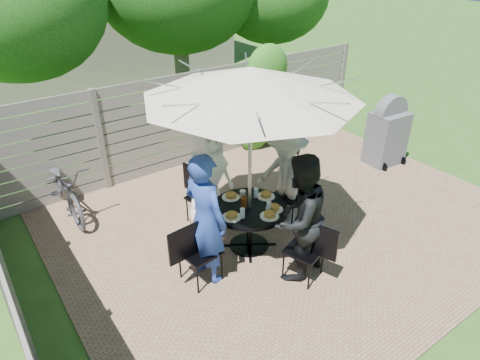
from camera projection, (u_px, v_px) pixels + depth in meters
patio_table at (249, 219)px, 6.07m from camera, size 1.26×1.26×0.70m
umbrella at (251, 83)px, 5.10m from camera, size 3.23×3.23×2.65m
chair_back at (203, 207)px, 6.74m from camera, size 0.52×0.69×0.91m
person_back at (208, 177)px, 6.37m from camera, size 0.94×0.71×1.73m
chair_left at (200, 263)px, 5.55m from camera, size 0.70×0.49×0.94m
person_left at (206, 219)px, 5.33m from camera, size 0.56×0.74×1.81m
chair_front at (304, 261)px, 5.60m from camera, size 0.56×0.70×0.91m
person_front at (299, 219)px, 5.39m from camera, size 0.97×0.83×1.76m
chair_right at (289, 204)px, 6.79m from camera, size 0.71×0.55×0.93m
person_right at (286, 178)px, 6.44m from camera, size 0.80×1.15×1.63m
plate_back at (231, 196)px, 6.17m from camera, size 0.26×0.26×0.06m
plate_left at (232, 216)px, 5.72m from camera, size 0.26×0.26×0.06m
plate_front at (269, 215)px, 5.74m from camera, size 0.26×0.26×0.06m
plate_right at (266, 195)px, 6.18m from camera, size 0.26×0.26×0.06m
plate_extra at (274, 208)px, 5.89m from camera, size 0.24×0.24×0.06m
glass_left at (242, 213)px, 5.70m from camera, size 0.07×0.07×0.14m
glass_front at (269, 206)px, 5.85m from camera, size 0.07×0.07×0.14m
glass_right at (256, 193)px, 6.16m from camera, size 0.07×0.07×0.14m
syrup_jug at (244, 202)px, 5.92m from camera, size 0.09×0.09×0.16m
coffee_cup at (243, 195)px, 6.13m from camera, size 0.08×0.08×0.12m
bicycle at (64, 187)px, 6.88m from camera, size 0.64×1.80×0.94m
bbq_grill at (387, 133)px, 8.38m from camera, size 0.73×0.58×1.41m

